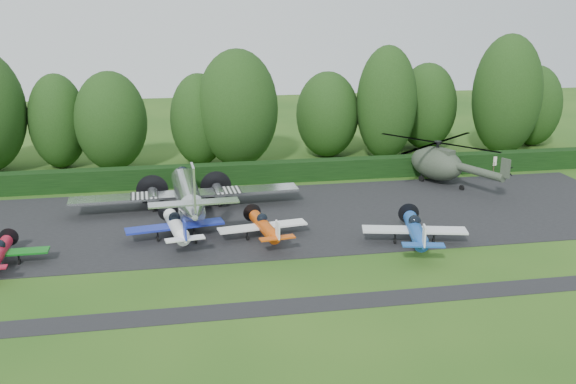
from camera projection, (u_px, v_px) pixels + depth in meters
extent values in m
plane|color=#1E4814|center=(249.00, 268.00, 43.26)|extent=(160.00, 160.00, 0.00)
cube|color=black|center=(234.00, 220.00, 52.69)|extent=(70.00, 18.00, 0.01)
cube|color=black|center=(261.00, 309.00, 37.61)|extent=(70.00, 2.00, 0.00)
cube|color=black|center=(224.00, 184.00, 63.06)|extent=(90.00, 1.60, 2.00)
cylinder|color=silver|center=(187.00, 194.00, 54.07)|extent=(2.03, 10.59, 2.03)
cone|color=silver|center=(185.00, 176.00, 59.66)|extent=(2.03, 1.32, 2.03)
cone|color=silver|center=(189.00, 213.00, 47.95)|extent=(2.03, 2.65, 2.03)
sphere|color=black|center=(185.00, 173.00, 58.73)|extent=(1.32, 1.32, 1.32)
cube|color=silver|center=(187.00, 194.00, 54.98)|extent=(19.41, 2.12, 0.19)
cube|color=white|center=(145.00, 195.00, 54.35)|extent=(2.29, 2.21, 0.04)
cube|color=white|center=(228.00, 191.00, 55.54)|extent=(2.29, 2.21, 0.04)
cylinder|color=silver|center=(154.00, 196.00, 55.06)|extent=(0.97, 2.82, 0.97)
cylinder|color=silver|center=(220.00, 193.00, 56.01)|extent=(0.97, 2.82, 0.97)
cylinder|color=black|center=(154.00, 190.00, 56.94)|extent=(2.82, 0.03, 2.82)
cylinder|color=black|center=(218.00, 187.00, 57.88)|extent=(2.82, 0.03, 2.82)
cube|color=silver|center=(189.00, 203.00, 47.01)|extent=(6.62, 1.24, 0.12)
cube|color=silver|center=(188.00, 188.00, 46.40)|extent=(0.16, 1.94, 3.35)
cylinder|color=black|center=(154.00, 208.00, 55.01)|extent=(0.22, 0.79, 0.79)
cylinder|color=black|center=(220.00, 205.00, 55.96)|extent=(0.22, 0.79, 0.79)
cylinder|color=black|center=(191.00, 242.00, 47.52)|extent=(0.16, 0.39, 0.39)
sphere|color=black|center=(0.00, 245.00, 43.56)|extent=(0.76, 0.76, 0.76)
cube|color=#0F6616|center=(0.00, 253.00, 43.63)|extent=(6.31, 1.17, 0.13)
cylinder|color=black|center=(10.00, 237.00, 46.18)|extent=(1.35, 0.02, 1.35)
cylinder|color=black|center=(19.00, 262.00, 43.86)|extent=(0.13, 0.40, 0.40)
cylinder|color=black|center=(8.00, 252.00, 45.62)|extent=(0.11, 0.36, 0.36)
cylinder|color=white|center=(176.00, 226.00, 47.87)|extent=(1.01, 5.80, 1.01)
sphere|color=black|center=(176.00, 218.00, 48.33)|extent=(0.89, 0.89, 0.89)
cube|color=#1B2AA4|center=(176.00, 226.00, 48.41)|extent=(7.38, 1.37, 0.15)
cube|color=white|center=(177.00, 240.00, 44.51)|extent=(2.74, 0.74, 0.11)
cube|color=#1B2AA4|center=(176.00, 231.00, 44.22)|extent=(0.11, 0.84, 1.37)
cylinder|color=black|center=(176.00, 211.00, 51.40)|extent=(1.58, 0.02, 1.58)
cylinder|color=black|center=(158.00, 238.00, 48.22)|extent=(0.15, 0.46, 0.46)
cylinder|color=black|center=(195.00, 236.00, 48.68)|extent=(0.15, 0.46, 0.46)
cylinder|color=black|center=(177.00, 227.00, 50.74)|extent=(0.13, 0.42, 0.42)
cylinder|color=#CD4A0C|center=(264.00, 226.00, 48.10)|extent=(0.93, 5.35, 0.93)
sphere|color=black|center=(263.00, 218.00, 48.52)|extent=(0.82, 0.82, 0.82)
cube|color=white|center=(263.00, 226.00, 48.60)|extent=(6.81, 1.27, 0.14)
cube|color=#CD4A0C|center=(271.00, 239.00, 45.00)|extent=(2.53, 0.68, 0.10)
cube|color=white|center=(271.00, 231.00, 44.72)|extent=(0.10, 0.78, 1.27)
cylinder|color=black|center=(258.00, 212.00, 51.35)|extent=(1.46, 0.02, 1.46)
cylinder|color=black|center=(247.00, 237.00, 48.42)|extent=(0.14, 0.43, 0.43)
cylinder|color=black|center=(280.00, 235.00, 48.84)|extent=(0.14, 0.43, 0.43)
cylinder|color=black|center=(260.00, 227.00, 50.75)|extent=(0.12, 0.39, 0.39)
cylinder|color=#1B4CA2|center=(416.00, 230.00, 46.91)|extent=(1.05, 6.02, 1.05)
sphere|color=black|center=(413.00, 221.00, 47.39)|extent=(0.92, 0.92, 0.92)
cube|color=white|center=(413.00, 230.00, 47.47)|extent=(7.67, 1.42, 0.15)
cube|color=#1B4CA2|center=(435.00, 245.00, 43.42)|extent=(2.85, 0.77, 0.11)
cube|color=white|center=(436.00, 235.00, 43.11)|extent=(0.11, 0.88, 1.42)
cylinder|color=black|center=(398.00, 214.00, 50.58)|extent=(1.64, 0.02, 1.64)
cylinder|color=black|center=(395.00, 243.00, 47.27)|extent=(0.15, 0.48, 0.48)
cylinder|color=black|center=(431.00, 240.00, 47.75)|extent=(0.15, 0.48, 0.48)
cylinder|color=black|center=(401.00, 230.00, 49.89)|extent=(0.13, 0.44, 0.44)
ellipsoid|color=#343E30|center=(436.00, 163.00, 63.07)|extent=(3.35, 6.13, 3.21)
cylinder|color=#343E30|center=(457.00, 173.00, 58.43)|extent=(0.75, 6.43, 0.75)
cube|color=#343E30|center=(475.00, 172.00, 55.02)|extent=(0.13, 0.96, 1.72)
cylinder|color=black|center=(437.00, 147.00, 62.61)|extent=(0.32, 0.32, 0.86)
cylinder|color=black|center=(438.00, 143.00, 62.47)|extent=(0.75, 0.75, 0.27)
cylinder|color=black|center=(438.00, 143.00, 62.47)|extent=(12.87, 12.87, 0.06)
cube|color=#343E30|center=(441.00, 153.00, 61.91)|extent=(0.96, 2.14, 0.75)
ellipsoid|color=black|center=(430.00, 158.00, 64.66)|extent=(2.04, 2.04, 1.83)
cylinder|color=black|center=(422.00, 177.00, 64.17)|extent=(0.19, 0.60, 0.60)
cylinder|color=black|center=(442.00, 176.00, 64.53)|extent=(0.19, 0.60, 0.60)
cylinder|color=black|center=(450.00, 189.00, 60.32)|extent=(0.17, 0.51, 0.51)
cylinder|color=#3F3326|center=(492.00, 167.00, 67.13)|extent=(0.12, 0.12, 1.17)
cylinder|color=#3F3326|center=(518.00, 166.00, 67.62)|extent=(0.12, 0.12, 1.17)
cube|color=white|center=(505.00, 160.00, 67.18)|extent=(3.12, 0.08, 0.98)
cylinder|color=black|center=(385.00, 141.00, 72.45)|extent=(0.70, 0.70, 4.16)
ellipsoid|color=#1A3510|center=(387.00, 103.00, 71.21)|extent=(6.70, 6.70, 12.70)
cylinder|color=black|center=(238.00, 147.00, 69.29)|extent=(0.70, 0.70, 4.11)
ellipsoid|color=#1A3510|center=(238.00, 108.00, 68.07)|extent=(8.65, 8.65, 12.57)
cylinder|color=black|center=(114.00, 154.00, 67.91)|extent=(0.70, 0.70, 3.41)
ellipsoid|color=#1A3510|center=(111.00, 121.00, 66.90)|extent=(7.48, 7.48, 10.42)
cylinder|color=black|center=(61.00, 152.00, 68.77)|extent=(0.70, 0.70, 3.30)
ellipsoid|color=#1A3510|center=(58.00, 121.00, 67.79)|extent=(6.02, 6.02, 10.08)
cylinder|color=black|center=(200.00, 150.00, 69.97)|extent=(0.70, 0.70, 3.26)
ellipsoid|color=#1A3510|center=(199.00, 120.00, 69.00)|extent=(6.19, 6.19, 9.96)
cylinder|color=black|center=(503.00, 135.00, 74.53)|extent=(0.70, 0.70, 4.52)
ellipsoid|color=#1A3510|center=(507.00, 95.00, 73.19)|extent=(7.77, 7.77, 13.80)
cylinder|color=black|center=(531.00, 132.00, 79.31)|extent=(0.70, 0.70, 3.22)
ellipsoid|color=#1A3510|center=(534.00, 106.00, 78.35)|extent=(6.51, 6.51, 9.83)
cylinder|color=black|center=(425.00, 135.00, 77.51)|extent=(0.70, 0.70, 3.37)
ellipsoid|color=#1A3510|center=(427.00, 106.00, 76.51)|extent=(7.07, 7.07, 10.31)
cylinder|color=black|center=(327.00, 143.00, 73.66)|extent=(0.70, 0.70, 3.18)
ellipsoid|color=#1A3510|center=(327.00, 115.00, 72.72)|extent=(7.12, 7.12, 9.73)
cylinder|color=black|center=(384.00, 130.00, 79.20)|extent=(0.70, 0.70, 3.85)
ellipsoid|color=#1A3510|center=(386.00, 98.00, 78.06)|extent=(6.29, 6.29, 11.77)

